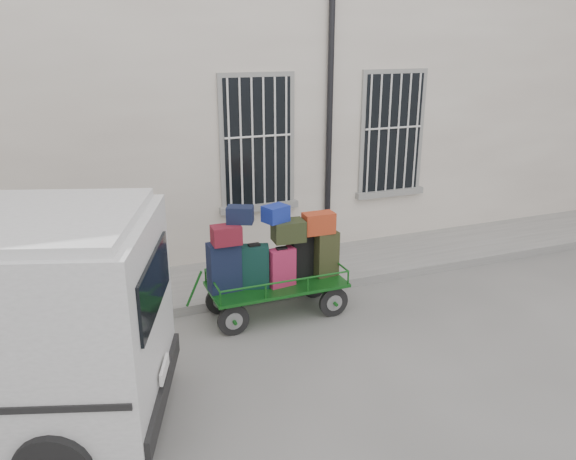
{
  "coord_description": "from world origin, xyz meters",
  "views": [
    {
      "loc": [
        -3.45,
        -6.26,
        3.96
      ],
      "look_at": [
        -0.6,
        1.0,
        1.29
      ],
      "focal_mm": 35.0,
      "sensor_mm": 36.0,
      "label": 1
    }
  ],
  "objects": [
    {
      "name": "luggage_cart",
      "position": [
        -0.84,
        0.9,
        0.87
      ],
      "size": [
        2.37,
        0.92,
        1.75
      ],
      "rotation": [
        0.0,
        0.0,
        0.0
      ],
      "color": "black",
      "rests_on": "ground"
    },
    {
      "name": "sidewalk",
      "position": [
        0.0,
        2.2,
        0.07
      ],
      "size": [
        24.0,
        1.7,
        0.15
      ],
      "primitive_type": "cube",
      "color": "slate",
      "rests_on": "ground"
    },
    {
      "name": "building",
      "position": [
        0.0,
        5.5,
        3.0
      ],
      "size": [
        24.0,
        5.15,
        6.0
      ],
      "color": "beige",
      "rests_on": "ground"
    },
    {
      "name": "ground",
      "position": [
        0.0,
        0.0,
        0.0
      ],
      "size": [
        80.0,
        80.0,
        0.0
      ],
      "primitive_type": "plane",
      "color": "slate",
      "rests_on": "ground"
    }
  ]
}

